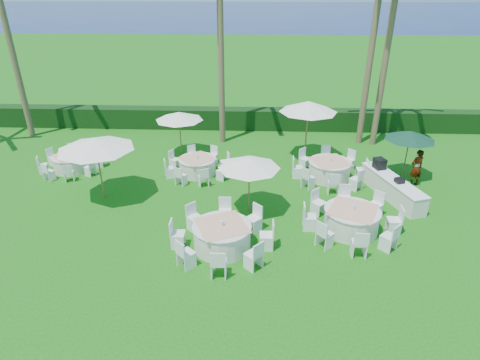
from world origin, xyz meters
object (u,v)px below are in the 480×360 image
object	(u,v)px
banquet_table_b	(222,236)
umbrella_a	(95,144)
staff_person	(416,168)
umbrella_d	(308,107)
buffet_table	(392,187)
banquet_table_c	(351,219)
banquet_table_e	(198,166)
umbrella_b	(249,163)
umbrella_c	(179,116)
banquet_table_f	(329,169)
umbrella_green	(410,135)
banquet_table_d	(71,162)

from	to	relation	value
banquet_table_b	umbrella_a	size ratio (longest dim) A/B	1.14
umbrella_a	staff_person	xyz separation A→B (m)	(13.15, 1.74, -1.57)
banquet_table_b	umbrella_d	xyz separation A→B (m)	(3.52, 7.61, 2.26)
umbrella_a	buffet_table	bearing A→B (deg)	3.13
banquet_table_c	staff_person	world-z (taller)	staff_person
banquet_table_b	banquet_table_c	world-z (taller)	banquet_table_c
banquet_table_b	banquet_table_e	size ratio (longest dim) A/B	1.15
banquet_table_c	umbrella_b	world-z (taller)	umbrella_b
umbrella_c	umbrella_a	bearing A→B (deg)	-117.61
buffet_table	banquet_table_e	bearing A→B (deg)	167.32
banquet_table_c	banquet_table_f	world-z (taller)	banquet_table_c
buffet_table	umbrella_a	bearing A→B (deg)	-176.87
umbrella_a	umbrella_c	distance (m)	5.21
umbrella_b	umbrella_d	xyz separation A→B (m)	(2.68, 5.27, 0.63)
umbrella_green	banquet_table_f	bearing A→B (deg)	-176.77
banquet_table_e	umbrella_b	size ratio (longest dim) A/B	1.29
banquet_table_d	umbrella_b	world-z (taller)	umbrella_b
umbrella_green	buffet_table	distance (m)	2.65
banquet_table_c	staff_person	size ratio (longest dim) A/B	2.06
umbrella_c	buffet_table	world-z (taller)	umbrella_c
banquet_table_d	buffet_table	bearing A→B (deg)	-8.00
umbrella_a	umbrella_d	xyz separation A→B (m)	(8.67, 4.42, 0.31)
umbrella_green	banquet_table_d	bearing A→B (deg)	179.29
umbrella_a	banquet_table_d	bearing A→B (deg)	133.13
banquet_table_b	umbrella_green	bearing A→B (deg)	36.14
banquet_table_e	banquet_table_f	xyz separation A→B (m)	(6.01, -0.23, 0.04)
umbrella_a	umbrella_b	world-z (taller)	umbrella_a
banquet_table_f	umbrella_green	world-z (taller)	umbrella_green
staff_person	umbrella_b	bearing A→B (deg)	0.23
umbrella_a	umbrella_c	world-z (taller)	umbrella_a
umbrella_d	umbrella_green	size ratio (longest dim) A/B	1.33
staff_person	banquet_table_e	bearing A→B (deg)	-24.31
banquet_table_e	staff_person	distance (m)	9.65
banquet_table_d	staff_person	size ratio (longest dim) A/B	1.69
umbrella_c	umbrella_green	bearing A→B (deg)	-11.54
banquet_table_b	banquet_table_e	bearing A→B (deg)	105.81
umbrella_a	umbrella_b	size ratio (longest dim) A/B	1.30
umbrella_b	buffet_table	world-z (taller)	umbrella_b
umbrella_c	umbrella_d	distance (m)	6.29
banquet_table_e	umbrella_a	xyz separation A→B (m)	(-3.53, -2.51, 2.00)
banquet_table_c	staff_person	distance (m)	5.12
buffet_table	staff_person	xyz separation A→B (m)	(1.31, 1.10, 0.38)
banquet_table_d	banquet_table_e	xyz separation A→B (m)	(6.03, -0.15, 0.02)
banquet_table_d	umbrella_b	bearing A→B (deg)	-22.52
banquet_table_e	umbrella_d	world-z (taller)	umbrella_d
banquet_table_f	umbrella_green	distance (m)	3.73
banquet_table_c	banquet_table_e	world-z (taller)	banquet_table_c
banquet_table_f	umbrella_green	bearing A→B (deg)	3.23
umbrella_d	umbrella_green	bearing A→B (deg)	-24.69
staff_person	umbrella_c	bearing A→B (deg)	-34.69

